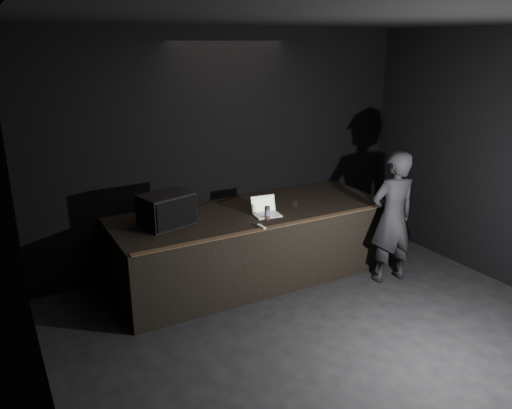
{
  "coord_description": "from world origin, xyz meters",
  "views": [
    {
      "loc": [
        -3.21,
        -3.16,
        3.29
      ],
      "look_at": [
        -0.19,
        2.3,
        1.25
      ],
      "focal_mm": 35.0,
      "sensor_mm": 36.0,
      "label": 1
    }
  ],
  "objects": [
    {
      "name": "person",
      "position": [
        1.64,
        1.66,
        0.95
      ],
      "size": [
        0.74,
        0.53,
        1.9
      ],
      "primitive_type": "imported",
      "rotation": [
        0.0,
        0.0,
        3.02
      ],
      "color": "black",
      "rests_on": "ground"
    },
    {
      "name": "room_walls",
      "position": [
        0.0,
        0.0,
        2.02
      ],
      "size": [
        6.1,
        7.1,
        3.52
      ],
      "color": "black",
      "rests_on": "ground"
    },
    {
      "name": "plastic_cup",
      "position": [
        0.61,
        2.56,
        1.05
      ],
      "size": [
        0.08,
        0.08,
        0.1
      ],
      "primitive_type": "cylinder",
      "color": "white",
      "rests_on": "stage_riser"
    },
    {
      "name": "ground",
      "position": [
        0.0,
        0.0,
        0.0
      ],
      "size": [
        7.0,
        7.0,
        0.0
      ],
      "primitive_type": "plane",
      "color": "black",
      "rests_on": "ground"
    },
    {
      "name": "laptop",
      "position": [
        0.08,
        2.51,
        1.06
      ],
      "size": [
        0.39,
        0.35,
        0.24
      ],
      "rotation": [
        0.0,
        0.0,
        -0.12
      ],
      "color": "silver",
      "rests_on": "stage_riser"
    },
    {
      "name": "stage_riser",
      "position": [
        0.0,
        2.73,
        0.5
      ],
      "size": [
        4.0,
        1.5,
        1.0
      ],
      "primitive_type": "cube",
      "color": "black",
      "rests_on": "ground"
    },
    {
      "name": "riser_lip",
      "position": [
        0.0,
        2.02,
        1.01
      ],
      "size": [
        3.92,
        0.1,
        0.01
      ],
      "primitive_type": "cube",
      "color": "brown",
      "rests_on": "stage_riser"
    },
    {
      "name": "stage_monitor",
      "position": [
        -1.26,
        2.75,
        1.21
      ],
      "size": [
        0.74,
        0.62,
        0.43
      ],
      "rotation": [
        0.0,
        0.0,
        0.27
      ],
      "color": "black",
      "rests_on": "stage_riser"
    },
    {
      "name": "cable",
      "position": [
        -0.31,
        3.31,
        1.01
      ],
      "size": [
        0.98,
        0.36,
        0.02
      ],
      "primitive_type": "cylinder",
      "rotation": [
        0.0,
        1.57,
        0.34
      ],
      "color": "black",
      "rests_on": "stage_riser"
    },
    {
      "name": "beer_can",
      "position": [
        -0.01,
        2.32,
        1.09
      ],
      "size": [
        0.08,
        0.08,
        0.18
      ],
      "color": "silver",
      "rests_on": "stage_riser"
    },
    {
      "name": "wii_remote",
      "position": [
        -0.24,
        2.08,
        1.02
      ],
      "size": [
        0.05,
        0.17,
        0.03
      ],
      "primitive_type": "cube",
      "rotation": [
        0.0,
        0.0,
        0.06
      ],
      "color": "silver",
      "rests_on": "stage_riser"
    }
  ]
}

